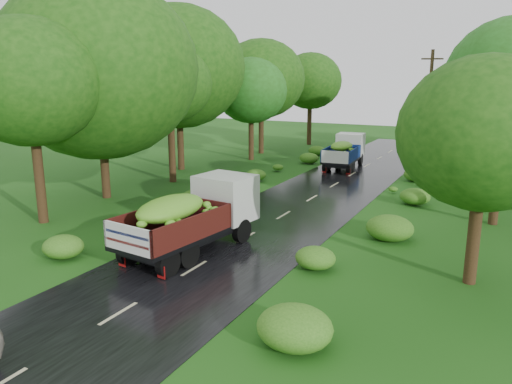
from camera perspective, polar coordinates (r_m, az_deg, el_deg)
The scene contains 9 objects.
ground at distance 15.83m, azimuth -15.45°, elevation -13.28°, with size 120.00×120.00×0.00m, color #15420E.
road at distance 19.43m, azimuth -5.41°, elevation -7.71°, with size 6.50×80.00×0.02m, color black.
road_lines at distance 20.22m, azimuth -3.87°, elevation -6.79°, with size 0.12×69.60×0.00m.
truck_near at distance 20.11m, azimuth -6.91°, elevation -2.37°, with size 3.06×6.78×2.75m.
truck_far at distance 38.53m, azimuth 10.16°, elevation 4.76°, with size 2.48×5.95×2.44m.
utility_pole at distance 38.87m, azimuth 19.10°, elevation 8.91°, with size 1.46×0.64×8.69m.
trees_left at distance 36.03m, azimuth -7.11°, elevation 12.82°, with size 7.53×35.12×9.47m.
trees_right at distance 34.13m, azimuth 26.88°, elevation 9.72°, with size 5.85×33.00×8.63m.
shrubs at distance 26.98m, azimuth 4.90°, elevation -0.93°, with size 11.90×44.00×0.70m.
Camera 1 is at (9.88, -10.22, 6.95)m, focal length 35.00 mm.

